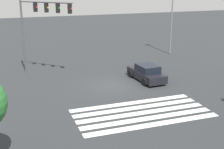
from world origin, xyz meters
TOP-DOWN VIEW (x-y plane):
  - ground_plane at (0.00, 0.00)m, footprint 111.06×111.06m
  - crosswalk_markings at (0.00, -6.25)m, footprint 9.38×4.40m
  - traffic_signal_mast at (-5.24, 5.24)m, footprint 4.18×4.18m
  - car_2 at (3.42, 0.24)m, footprint 2.28×4.47m
  - street_light_pole_a at (10.74, 8.90)m, footprint 0.80×0.36m

SIDE VIEW (x-z plane):
  - ground_plane at x=0.00m, z-range 0.00..0.00m
  - crosswalk_markings at x=0.00m, z-range 0.00..0.01m
  - car_2 at x=3.42m, z-range -0.05..1.45m
  - street_light_pole_a at x=10.74m, z-range 0.81..9.73m
  - traffic_signal_mast at x=-5.24m, z-range 1.80..8.92m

